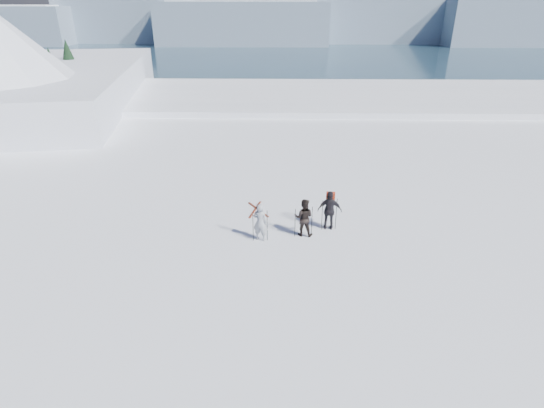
{
  "coord_description": "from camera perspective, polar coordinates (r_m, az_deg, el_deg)",
  "views": [
    {
      "loc": [
        -2.06,
        -11.07,
        8.42
      ],
      "look_at": [
        -2.39,
        3.0,
        1.66
      ],
      "focal_mm": 28.0,
      "sensor_mm": 36.0,
      "label": 1
    }
  ],
  "objects": [
    {
      "name": "backpack",
      "position": [
        16.95,
        8.0,
        2.73
      ],
      "size": [
        0.37,
        0.24,
        0.48
      ],
      "primitive_type": "cube",
      "rotation": [
        0.0,
        0.0,
        3.02
      ],
      "color": "red",
      "rests_on": "skier_pack"
    },
    {
      "name": "ski_poles",
      "position": [
        16.66,
        3.63,
        -2.26
      ],
      "size": [
        3.31,
        1.03,
        1.36
      ],
      "color": "black",
      "rests_on": "ground"
    },
    {
      "name": "skier_grey",
      "position": [
        16.23,
        -1.6,
        -2.47
      ],
      "size": [
        0.64,
        0.51,
        1.54
      ],
      "primitive_type": "imported",
      "rotation": [
        0.0,
        0.0,
        2.87
      ],
      "color": "#959AA3",
      "rests_on": "ground"
    },
    {
      "name": "skier_dark",
      "position": [
        16.62,
        4.28,
        -1.81
      ],
      "size": [
        0.84,
        0.7,
        1.55
      ],
      "primitive_type": "imported",
      "rotation": [
        0.0,
        0.0,
        2.98
      ],
      "color": "black",
      "rests_on": "ground"
    },
    {
      "name": "lake_basin",
      "position": [
        43.75,
        4.0,
        5.64
      ],
      "size": [
        820.0,
        820.0,
        71.62
      ],
      "color": "white",
      "rests_on": "ground"
    },
    {
      "name": "far_mountain_range",
      "position": [
        467.19,
        5.73,
        23.61
      ],
      "size": [
        770.0,
        110.0,
        53.0
      ],
      "color": "slate",
      "rests_on": "ground"
    },
    {
      "name": "skis_loose",
      "position": [
        18.92,
        -2.07,
        -0.75
      ],
      "size": [
        1.02,
        1.67,
        0.03
      ],
      "color": "black",
      "rests_on": "ground"
    },
    {
      "name": "near_ridge",
      "position": [
        48.74,
        -29.2,
        8.27
      ],
      "size": [
        31.37,
        35.68,
        25.62
      ],
      "color": "white",
      "rests_on": "ground"
    },
    {
      "name": "skier_pack",
      "position": [
        17.16,
        7.77,
        -0.87
      ],
      "size": [
        1.01,
        0.52,
        1.65
      ],
      "primitive_type": "imported",
      "rotation": [
        0.0,
        0.0,
        3.02
      ],
      "color": "black",
      "rests_on": "ground"
    }
  ]
}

